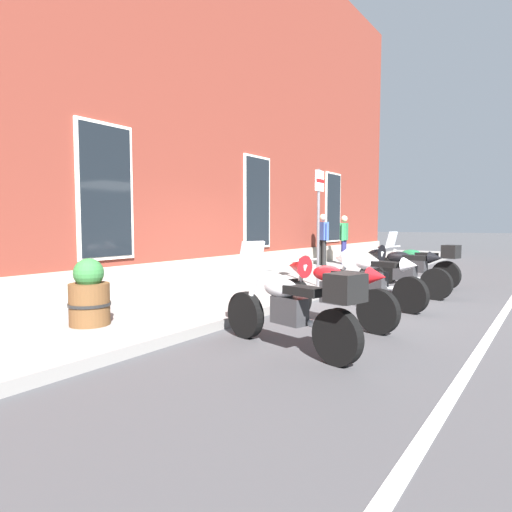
# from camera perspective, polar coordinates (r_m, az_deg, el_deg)

# --- Properties ---
(ground_plane) EXTENTS (140.00, 140.00, 0.00)m
(ground_plane) POSITION_cam_1_polar(r_m,az_deg,el_deg) (8.79, 7.36, -5.75)
(ground_plane) COLOR #38383A
(sidewalk) EXTENTS (30.80, 3.05, 0.14)m
(sidewalk) POSITION_cam_1_polar(r_m,az_deg,el_deg) (9.56, -0.82, -4.48)
(sidewalk) COLOR slate
(sidewalk) RESTS_ON ground_plane
(lane_stripe) EXTENTS (30.80, 0.12, 0.01)m
(lane_stripe) POSITION_cam_1_polar(r_m,az_deg,el_deg) (7.90, 28.69, -7.35)
(lane_stripe) COLOR silver
(lane_stripe) RESTS_ON ground_plane
(brick_pub_facade) EXTENTS (24.80, 6.15, 9.93)m
(brick_pub_facade) POSITION_cam_1_polar(r_m,az_deg,el_deg) (13.09, -18.31, 19.24)
(brick_pub_facade) COLOR maroon
(brick_pub_facade) RESTS_ON ground_plane
(motorcycle_silver_touring) EXTENTS (0.88, 2.11, 1.29)m
(motorcycle_silver_touring) POSITION_cam_1_polar(r_m,az_deg,el_deg) (5.25, 4.89, -6.55)
(motorcycle_silver_touring) COLOR black
(motorcycle_silver_touring) RESTS_ON ground_plane
(motorcycle_red_sport) EXTENTS (0.72, 2.12, 1.01)m
(motorcycle_red_sport) POSITION_cam_1_polar(r_m,az_deg,el_deg) (6.77, 9.26, -4.01)
(motorcycle_red_sport) COLOR black
(motorcycle_red_sport) RESTS_ON ground_plane
(motorcycle_white_sport) EXTENTS (0.81, 2.12, 1.04)m
(motorcycle_white_sport) POSITION_cam_1_polar(r_m,az_deg,el_deg) (8.36, 14.20, -2.45)
(motorcycle_white_sport) COLOR black
(motorcycle_white_sport) RESTS_ON ground_plane
(motorcycle_black_sport) EXTENTS (0.64, 2.02, 1.06)m
(motorcycle_black_sport) POSITION_cam_1_polar(r_m,az_deg,el_deg) (9.78, 17.90, -1.53)
(motorcycle_black_sport) COLOR black
(motorcycle_black_sport) RESTS_ON ground_plane
(motorcycle_green_touring) EXTENTS (0.80, 2.13, 1.31)m
(motorcycle_green_touring) POSITION_cam_1_polar(r_m,az_deg,el_deg) (11.29, 20.24, -0.97)
(motorcycle_green_touring) COLOR black
(motorcycle_green_touring) RESTS_ON ground_plane
(pedestrian_blue_top) EXTENTS (0.37, 0.53, 1.68)m
(pedestrian_blue_top) POSITION_cam_1_polar(r_m,az_deg,el_deg) (14.64, 8.55, 2.47)
(pedestrian_blue_top) COLOR black
(pedestrian_blue_top) RESTS_ON sidewalk
(pedestrian_striped_shirt) EXTENTS (0.58, 0.28, 1.64)m
(pedestrian_striped_shirt) POSITION_cam_1_polar(r_m,az_deg,el_deg) (15.26, 11.22, 2.41)
(pedestrian_striped_shirt) COLOR #1E1E4C
(pedestrian_striped_shirt) RESTS_ON sidewalk
(parking_sign) EXTENTS (0.36, 0.07, 2.54)m
(parking_sign) POSITION_cam_1_polar(r_m,az_deg,el_deg) (9.79, 8.05, 5.70)
(parking_sign) COLOR #4C4C51
(parking_sign) RESTS_ON sidewalk
(barrel_planter) EXTENTS (0.56, 0.56, 0.91)m
(barrel_planter) POSITION_cam_1_polar(r_m,az_deg,el_deg) (6.43, -20.60, -4.80)
(barrel_planter) COLOR brown
(barrel_planter) RESTS_ON sidewalk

